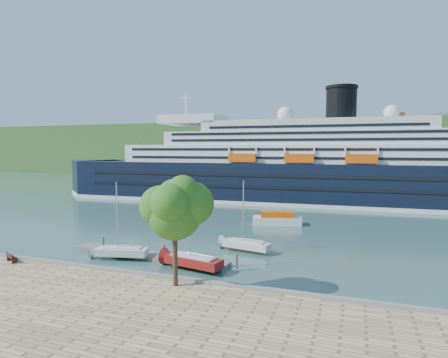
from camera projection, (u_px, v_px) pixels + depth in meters
ground at (110, 280)px, 35.87m from camera, size 400.00×400.00×0.00m
far_hillside at (306, 150)px, 171.03m from camera, size 400.00×50.00×24.00m
quay_coping at (108, 269)px, 35.59m from camera, size 220.00×0.50×0.30m
cruise_ship at (285, 146)px, 87.53m from camera, size 118.49×22.05×26.47m
park_bench at (12, 257)px, 38.30m from camera, size 1.82×1.29×1.08m
promenade_tree at (175, 226)px, 31.35m from camera, size 6.15×6.15×10.18m
floating_pontoon at (148, 255)px, 43.38m from camera, size 20.27×4.37×0.45m
sailboat_white_near at (121, 223)px, 42.32m from camera, size 6.77×3.24×8.44m
sailboat_red at (193, 227)px, 38.53m from camera, size 7.26×3.23×9.06m
sailboat_white_far at (247, 218)px, 45.39m from camera, size 6.68×2.97×8.34m
tender_launch at (277, 218)px, 61.93m from camera, size 8.46×4.55×2.22m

